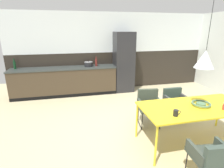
% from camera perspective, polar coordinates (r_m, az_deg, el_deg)
% --- Properties ---
extents(ground_plane, '(9.13, 9.13, 0.00)m').
position_cam_1_polar(ground_plane, '(3.96, 11.49, -14.99)').
color(ground_plane, tan).
extents(back_wall_splashback_dark, '(7.02, 0.12, 1.32)m').
position_cam_1_polar(back_wall_splashback_dark, '(6.47, 0.56, 4.43)').
color(back_wall_splashback_dark, black).
rests_on(back_wall_splashback_dark, ground).
extents(back_wall_panel_upper, '(7.02, 0.12, 1.32)m').
position_cam_1_polar(back_wall_panel_upper, '(6.32, 0.59, 16.17)').
color(back_wall_panel_upper, silver).
rests_on(back_wall_panel_upper, back_wall_splashback_dark).
extents(kitchen_counter, '(3.31, 0.63, 0.91)m').
position_cam_1_polar(kitchen_counter, '(6.01, -14.78, 0.85)').
color(kitchen_counter, '#3E3223').
rests_on(kitchen_counter, ground).
extents(refrigerator_column, '(0.64, 0.60, 2.01)m').
position_cam_1_polar(refrigerator_column, '(6.13, 3.74, 6.96)').
color(refrigerator_column, '#232326').
rests_on(refrigerator_column, ground).
extents(dining_table, '(1.99, 0.91, 0.76)m').
position_cam_1_polar(dining_table, '(3.58, 25.15, -7.05)').
color(dining_table, yellow).
rests_on(dining_table, ground).
extents(armchair_by_stool, '(0.49, 0.47, 0.74)m').
position_cam_1_polar(armchair_by_stool, '(4.48, 19.47, -4.64)').
color(armchair_by_stool, '#353E37').
rests_on(armchair_by_stool, ground).
extents(armchair_facing_counter, '(0.53, 0.52, 0.72)m').
position_cam_1_polar(armchair_facing_counter, '(2.87, 29.76, -19.34)').
color(armchair_facing_counter, '#353E37').
rests_on(armchair_facing_counter, ground).
extents(armchair_corner_seat, '(0.55, 0.53, 0.79)m').
position_cam_1_polar(armchair_corner_seat, '(4.08, 11.72, -5.88)').
color(armchair_corner_seat, '#353E37').
rests_on(armchair_corner_seat, ground).
extents(fruit_bowl, '(0.33, 0.33, 0.06)m').
position_cam_1_polar(fruit_bowl, '(3.62, 26.65, -5.68)').
color(fruit_bowl, '#4C704C').
rests_on(fruit_bowl, dining_table).
extents(mug_short_terracotta, '(0.13, 0.08, 0.10)m').
position_cam_1_polar(mug_short_terracotta, '(3.05, 19.80, -8.70)').
color(mug_short_terracotta, black).
rests_on(mug_short_terracotta, dining_table).
extents(cooking_pot, '(0.28, 0.28, 0.18)m').
position_cam_1_polar(cooking_pot, '(5.93, -7.53, 6.35)').
color(cooking_pot, black).
rests_on(cooking_pot, kitchen_counter).
extents(bottle_vinegar_dark, '(0.08, 0.08, 0.32)m').
position_cam_1_polar(bottle_vinegar_dark, '(6.21, -28.74, 5.38)').
color(bottle_vinegar_dark, '#0F3319').
rests_on(bottle_vinegar_dark, kitchen_counter).
extents(bottle_spice_small, '(0.07, 0.07, 0.32)m').
position_cam_1_polar(bottle_spice_small, '(5.95, -5.08, 6.92)').
color(bottle_spice_small, maroon).
rests_on(bottle_spice_small, kitchen_counter).
extents(pendant_lamp_over_table_near, '(0.31, 0.31, 1.12)m').
position_cam_1_polar(pendant_lamp_over_table_near, '(3.31, 27.61, 7.03)').
color(pendant_lamp_over_table_near, black).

